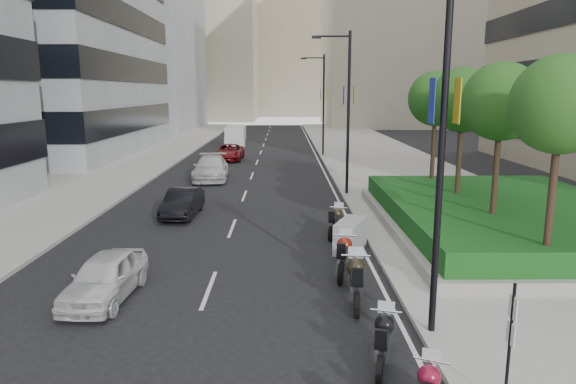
{
  "coord_description": "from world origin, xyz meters",
  "views": [
    {
      "loc": [
        0.75,
        -10.47,
        5.81
      ],
      "look_at": [
        0.9,
        8.9,
        2.0
      ],
      "focal_mm": 32.0,
      "sensor_mm": 36.0,
      "label": 1
    }
  ],
  "objects_px": {
    "parking_sign": "(510,339)",
    "motorcycle_5": "(350,236)",
    "lamp_post_1": "(346,105)",
    "motorcycle_2": "(383,340)",
    "motorcycle_4": "(344,256)",
    "delivery_van": "(236,137)",
    "motorcycle_3": "(356,281)",
    "motorcycle_6": "(336,222)",
    "lamp_post_0": "(436,125)",
    "car_d": "(229,152)",
    "car_a": "(105,277)",
    "car_b": "(182,203)",
    "lamp_post_2": "(322,100)",
    "car_c": "(211,168)"
  },
  "relations": [
    {
      "from": "motorcycle_5",
      "to": "delivery_van",
      "type": "height_order",
      "value": "delivery_van"
    },
    {
      "from": "car_a",
      "to": "car_b",
      "type": "xyz_separation_m",
      "value": [
        0.27,
        9.87,
        -0.01
      ]
    },
    {
      "from": "motorcycle_2",
      "to": "car_d",
      "type": "relative_size",
      "value": 0.42
    },
    {
      "from": "car_b",
      "to": "car_d",
      "type": "bearing_deg",
      "value": 92.47
    },
    {
      "from": "motorcycle_5",
      "to": "car_c",
      "type": "height_order",
      "value": "car_c"
    },
    {
      "from": "lamp_post_2",
      "to": "car_c",
      "type": "bearing_deg",
      "value": -123.55
    },
    {
      "from": "motorcycle_6",
      "to": "car_b",
      "type": "relative_size",
      "value": 0.54
    },
    {
      "from": "lamp_post_0",
      "to": "lamp_post_1",
      "type": "relative_size",
      "value": 1.0
    },
    {
      "from": "car_a",
      "to": "delivery_van",
      "type": "xyz_separation_m",
      "value": [
        -0.08,
        41.0,
        0.37
      ]
    },
    {
      "from": "car_b",
      "to": "lamp_post_2",
      "type": "bearing_deg",
      "value": 72.99
    },
    {
      "from": "parking_sign",
      "to": "motorcycle_3",
      "type": "relative_size",
      "value": 1.01
    },
    {
      "from": "motorcycle_3",
      "to": "motorcycle_5",
      "type": "distance_m",
      "value": 4.8
    },
    {
      "from": "car_b",
      "to": "car_d",
      "type": "distance_m",
      "value": 20.14
    },
    {
      "from": "motorcycle_4",
      "to": "motorcycle_3",
      "type": "bearing_deg",
      "value": -165.82
    },
    {
      "from": "motorcycle_3",
      "to": "motorcycle_2",
      "type": "bearing_deg",
      "value": -171.51
    },
    {
      "from": "car_a",
      "to": "car_b",
      "type": "bearing_deg",
      "value": 92.13
    },
    {
      "from": "motorcycle_2",
      "to": "delivery_van",
      "type": "relative_size",
      "value": 0.39
    },
    {
      "from": "parking_sign",
      "to": "motorcycle_4",
      "type": "height_order",
      "value": "parking_sign"
    },
    {
      "from": "motorcycle_3",
      "to": "car_d",
      "type": "relative_size",
      "value": 0.51
    },
    {
      "from": "lamp_post_2",
      "to": "motorcycle_5",
      "type": "height_order",
      "value": "lamp_post_2"
    },
    {
      "from": "motorcycle_5",
      "to": "car_b",
      "type": "height_order",
      "value": "car_b"
    },
    {
      "from": "car_c",
      "to": "motorcycle_6",
      "type": "bearing_deg",
      "value": -66.77
    },
    {
      "from": "motorcycle_3",
      "to": "car_b",
      "type": "bearing_deg",
      "value": 39.46
    },
    {
      "from": "lamp_post_0",
      "to": "motorcycle_5",
      "type": "bearing_deg",
      "value": 98.02
    },
    {
      "from": "lamp_post_2",
      "to": "motorcycle_6",
      "type": "distance_m",
      "value": 26.58
    },
    {
      "from": "lamp_post_0",
      "to": "motorcycle_4",
      "type": "distance_m",
      "value": 6.33
    },
    {
      "from": "lamp_post_2",
      "to": "car_b",
      "type": "distance_m",
      "value": 24.62
    },
    {
      "from": "lamp_post_1",
      "to": "motorcycle_2",
      "type": "height_order",
      "value": "lamp_post_1"
    },
    {
      "from": "car_a",
      "to": "motorcycle_2",
      "type": "bearing_deg",
      "value": -23.02
    },
    {
      "from": "lamp_post_0",
      "to": "motorcycle_6",
      "type": "relative_size",
      "value": 4.27
    },
    {
      "from": "lamp_post_1",
      "to": "car_a",
      "type": "relative_size",
      "value": 2.37
    },
    {
      "from": "car_c",
      "to": "delivery_van",
      "type": "bearing_deg",
      "value": 86.8
    },
    {
      "from": "lamp_post_2",
      "to": "car_c",
      "type": "distance_m",
      "value": 15.59
    },
    {
      "from": "motorcycle_3",
      "to": "motorcycle_5",
      "type": "bearing_deg",
      "value": 0.5
    },
    {
      "from": "lamp_post_1",
      "to": "lamp_post_0",
      "type": "bearing_deg",
      "value": -90.0
    },
    {
      "from": "motorcycle_5",
      "to": "motorcycle_6",
      "type": "distance_m",
      "value": 2.12
    },
    {
      "from": "car_b",
      "to": "lamp_post_0",
      "type": "bearing_deg",
      "value": -53.37
    },
    {
      "from": "parking_sign",
      "to": "car_a",
      "type": "relative_size",
      "value": 0.66
    },
    {
      "from": "lamp_post_0",
      "to": "car_d",
      "type": "height_order",
      "value": "lamp_post_0"
    },
    {
      "from": "parking_sign",
      "to": "motorcycle_5",
      "type": "relative_size",
      "value": 1.21
    },
    {
      "from": "car_b",
      "to": "car_c",
      "type": "xyz_separation_m",
      "value": [
        -0.09,
        10.29,
        0.14
      ]
    },
    {
      "from": "motorcycle_3",
      "to": "motorcycle_6",
      "type": "xyz_separation_m",
      "value": [
        0.13,
        6.87,
        -0.08
      ]
    },
    {
      "from": "motorcycle_4",
      "to": "delivery_van",
      "type": "bearing_deg",
      "value": 22.42
    },
    {
      "from": "motorcycle_4",
      "to": "lamp_post_2",
      "type": "bearing_deg",
      "value": 9.42
    },
    {
      "from": "lamp_post_1",
      "to": "motorcycle_3",
      "type": "bearing_deg",
      "value": -95.33
    },
    {
      "from": "parking_sign",
      "to": "motorcycle_6",
      "type": "height_order",
      "value": "parking_sign"
    },
    {
      "from": "lamp_post_2",
      "to": "car_d",
      "type": "height_order",
      "value": "lamp_post_2"
    },
    {
      "from": "motorcycle_3",
      "to": "parking_sign",
      "type": "bearing_deg",
      "value": -151.51
    },
    {
      "from": "lamp_post_1",
      "to": "lamp_post_2",
      "type": "xyz_separation_m",
      "value": [
        0.0,
        18.0,
        0.0
      ]
    },
    {
      "from": "parking_sign",
      "to": "motorcycle_5",
      "type": "height_order",
      "value": "parking_sign"
    }
  ]
}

